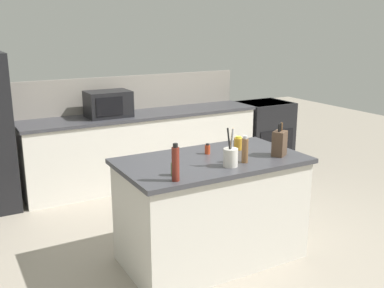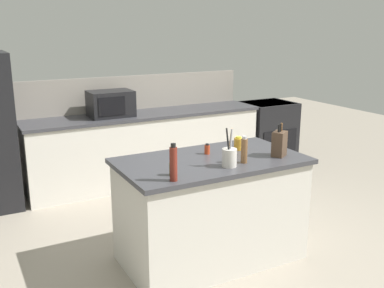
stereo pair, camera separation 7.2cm
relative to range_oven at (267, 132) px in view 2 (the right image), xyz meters
The scene contains 13 objects.
ground_plane 3.22m from the range_oven, 136.31° to the right, with size 14.00×14.00×0.00m, color gray.
back_counter_run 2.00m from the range_oven, behind, with size 3.16×0.66×0.94m.
wall_backsplash 2.14m from the range_oven, behind, with size 3.12×0.03×0.46m, color gray.
kitchen_island 3.18m from the range_oven, 136.31° to the right, with size 1.60×0.90×0.94m.
range_oven is the anchor object (origin of this frame).
microwave 2.54m from the range_oven, behind, with size 0.54×0.39×0.32m.
knife_block 3.02m from the range_oven, 125.80° to the right, with size 0.16×0.15×0.29m.
utensil_crock 3.40m from the range_oven, 132.93° to the right, with size 0.12×0.12×0.32m.
vinegar_bottle 3.86m from the range_oven, 138.00° to the right, with size 0.06×0.06×0.29m.
spice_jar_paprika 3.09m from the range_oven, 137.73° to the right, with size 0.05×0.05×0.10m.
honey_jar 2.88m from the range_oven, 133.12° to the right, with size 0.08×0.08×0.12m.
pepper_grinder 3.27m from the range_oven, 131.15° to the right, with size 0.05×0.05×0.23m.
spice_jar_oregano 3.73m from the range_oven, 138.80° to the right, with size 0.06×0.06×0.11m.
Camera 2 is at (-1.89, -3.18, 2.05)m, focal length 42.00 mm.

